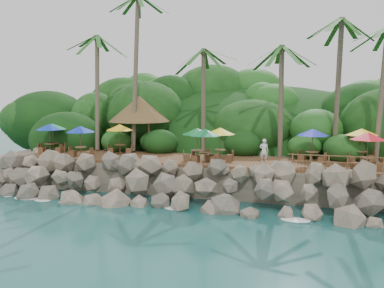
# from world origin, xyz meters

# --- Properties ---
(ground) EXTENTS (140.00, 140.00, 0.00)m
(ground) POSITION_xyz_m (0.00, 0.00, 0.00)
(ground) COLOR #19514F
(ground) RESTS_ON ground
(land_base) EXTENTS (32.00, 25.20, 2.10)m
(land_base) POSITION_xyz_m (0.00, 16.00, 1.05)
(land_base) COLOR gray
(land_base) RESTS_ON ground
(jungle_hill) EXTENTS (44.80, 28.00, 15.40)m
(jungle_hill) POSITION_xyz_m (0.00, 23.50, 0.00)
(jungle_hill) COLOR #143811
(jungle_hill) RESTS_ON ground
(seawall) EXTENTS (29.00, 4.00, 2.30)m
(seawall) POSITION_xyz_m (0.00, 2.00, 1.15)
(seawall) COLOR gray
(seawall) RESTS_ON ground
(terrace) EXTENTS (26.00, 5.00, 0.20)m
(terrace) POSITION_xyz_m (0.00, 6.00, 2.20)
(terrace) COLOR brown
(terrace) RESTS_ON land_base
(jungle_foliage) EXTENTS (44.00, 16.00, 12.00)m
(jungle_foliage) POSITION_xyz_m (0.00, 15.00, 0.00)
(jungle_foliage) COLOR #143811
(jungle_foliage) RESTS_ON ground
(foam_line) EXTENTS (25.20, 0.80, 0.06)m
(foam_line) POSITION_xyz_m (0.00, 0.30, 0.03)
(foam_line) COLOR white
(foam_line) RESTS_ON ground
(palms) EXTENTS (28.21, 7.07, 14.19)m
(palms) POSITION_xyz_m (2.42, 8.81, 11.97)
(palms) COLOR brown
(palms) RESTS_ON ground
(palapa) EXTENTS (5.31, 5.31, 4.60)m
(palapa) POSITION_xyz_m (-5.82, 10.01, 5.79)
(palapa) COLOR brown
(palapa) RESTS_ON ground
(dining_clusters) EXTENTS (25.80, 5.40, 2.38)m
(dining_clusters) POSITION_xyz_m (-0.17, 5.67, 4.27)
(dining_clusters) COLOR brown
(dining_clusters) RESTS_ON terrace
(railing) EXTENTS (6.10, 0.10, 1.00)m
(railing) POSITION_xyz_m (10.04, 3.65, 2.91)
(railing) COLOR brown
(railing) RESTS_ON terrace
(waiter) EXTENTS (0.65, 0.45, 1.68)m
(waiter) POSITION_xyz_m (5.29, 5.61, 3.14)
(waiter) COLOR silver
(waiter) RESTS_ON terrace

